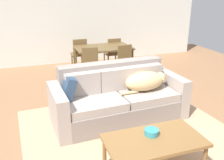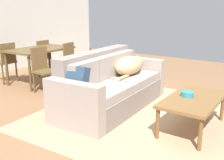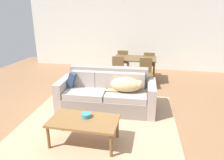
# 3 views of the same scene
# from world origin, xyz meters

# --- Properties ---
(ground_plane) EXTENTS (10.00, 10.00, 0.00)m
(ground_plane) POSITION_xyz_m (0.00, 0.00, 0.00)
(ground_plane) COLOR #916645
(back_partition) EXTENTS (8.00, 0.12, 2.70)m
(back_partition) POSITION_xyz_m (0.00, 4.00, 1.35)
(back_partition) COLOR silver
(back_partition) RESTS_ON ground
(area_rug) EXTENTS (3.29, 3.53, 0.01)m
(area_rug) POSITION_xyz_m (0.00, -0.61, 0.01)
(area_rug) COLOR tan
(area_rug) RESTS_ON ground
(couch) EXTENTS (2.24, 1.03, 0.93)m
(couch) POSITION_xyz_m (0.00, 0.23, 0.36)
(couch) COLOR gray
(couch) RESTS_ON ground
(dog_on_left_cushion) EXTENTS (0.85, 0.42, 0.32)m
(dog_on_left_cushion) POSITION_xyz_m (0.47, 0.14, 0.65)
(dog_on_left_cushion) COLOR tan
(dog_on_left_cushion) RESTS_ON couch
(throw_pillow_by_left_arm) EXTENTS (0.25, 0.39, 0.40)m
(throw_pillow_by_left_arm) POSITION_xyz_m (-0.83, 0.24, 0.66)
(throw_pillow_by_left_arm) COLOR #2E4560
(throw_pillow_by_left_arm) RESTS_ON couch
(coffee_table) EXTENTS (1.16, 0.64, 0.45)m
(coffee_table) POSITION_xyz_m (-0.07, -1.19, 0.41)
(coffee_table) COLOR brown
(coffee_table) RESTS_ON ground
(bowl_on_coffee_table) EXTENTS (0.17, 0.17, 0.07)m
(bowl_on_coffee_table) POSITION_xyz_m (-0.06, -1.10, 0.49)
(bowl_on_coffee_table) COLOR teal
(bowl_on_coffee_table) RESTS_ON coffee_table
(dining_table) EXTENTS (1.34, 0.86, 0.76)m
(dining_table) POSITION_xyz_m (0.43, 2.39, 0.69)
(dining_table) COLOR brown
(dining_table) RESTS_ON ground
(dining_chair_near_left) EXTENTS (0.43, 0.43, 0.88)m
(dining_chair_near_left) POSITION_xyz_m (-0.04, 1.79, 0.49)
(dining_chair_near_left) COLOR brown
(dining_chair_near_left) RESTS_ON ground
(dining_chair_near_right) EXTENTS (0.45, 0.45, 0.88)m
(dining_chair_near_right) POSITION_xyz_m (0.81, 1.79, 0.48)
(dining_chair_near_right) COLOR brown
(dining_chair_near_right) RESTS_ON ground
(dining_chair_far_left) EXTENTS (0.41, 0.41, 0.89)m
(dining_chair_far_left) POSITION_xyz_m (-0.04, 2.99, 0.50)
(dining_chair_far_left) COLOR brown
(dining_chair_far_left) RESTS_ON ground
(dining_chair_far_right) EXTENTS (0.40, 0.40, 0.86)m
(dining_chair_far_right) POSITION_xyz_m (0.86, 2.91, 0.48)
(dining_chair_far_right) COLOR brown
(dining_chair_far_right) RESTS_ON ground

